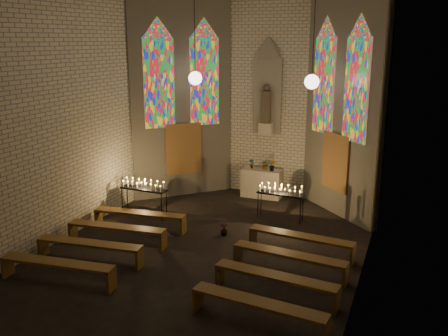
{
  "coord_description": "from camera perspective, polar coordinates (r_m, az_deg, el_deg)",
  "views": [
    {
      "loc": [
        4.97,
        -10.74,
        5.43
      ],
      "look_at": [
        0.12,
        1.53,
        2.01
      ],
      "focal_mm": 40.0,
      "sensor_mm": 36.0,
      "label": 1
    }
  ],
  "objects": [
    {
      "name": "pew_right_0",
      "position": [
        13.16,
        8.78,
        -7.96
      ],
      "size": [
        2.8,
        0.68,
        0.53
      ],
      "rotation": [
        0.0,
        0.0,
        -0.11
      ],
      "color": "brown",
      "rests_on": "ground"
    },
    {
      "name": "votive_stand_right",
      "position": [
        15.34,
        6.48,
        -2.69
      ],
      "size": [
        1.47,
        0.42,
        1.06
      ],
      "rotation": [
        0.0,
        0.0,
        -0.06
      ],
      "color": "black",
      "rests_on": "ground"
    },
    {
      "name": "flower_vase_center",
      "position": [
        17.49,
        4.78,
        0.41
      ],
      "size": [
        0.39,
        0.37,
        0.36
      ],
      "primitive_type": "imported",
      "rotation": [
        0.0,
        0.0,
        0.32
      ],
      "color": "#4C723F",
      "rests_on": "altar"
    },
    {
      "name": "pew_left_1",
      "position": [
        13.92,
        -12.18,
        -6.85
      ],
      "size": [
        2.8,
        0.68,
        0.53
      ],
      "rotation": [
        0.0,
        0.0,
        0.11
      ],
      "color": "brown",
      "rests_on": "ground"
    },
    {
      "name": "flower_vase_right",
      "position": [
        17.28,
        5.57,
        0.29
      ],
      "size": [
        0.24,
        0.21,
        0.4
      ],
      "primitive_type": "imported",
      "rotation": [
        0.0,
        0.0,
        0.16
      ],
      "color": "#4C723F",
      "rests_on": "altar"
    },
    {
      "name": "pew_left_2",
      "position": [
        13.02,
        -15.11,
        -8.57
      ],
      "size": [
        2.8,
        0.68,
        0.53
      ],
      "rotation": [
        0.0,
        0.0,
        0.11
      ],
      "color": "brown",
      "rests_on": "ground"
    },
    {
      "name": "pew_right_2",
      "position": [
        11.04,
        5.89,
        -12.47
      ],
      "size": [
        2.8,
        0.68,
        0.53
      ],
      "rotation": [
        0.0,
        0.0,
        -0.11
      ],
      "color": "brown",
      "rests_on": "ground"
    },
    {
      "name": "pew_right_3",
      "position": [
        10.02,
        3.95,
        -15.41
      ],
      "size": [
        2.8,
        0.68,
        0.53
      ],
      "rotation": [
        0.0,
        0.0,
        -0.11
      ],
      "color": "brown",
      "rests_on": "ground"
    },
    {
      "name": "altar",
      "position": [
        17.63,
        4.34,
        -1.74
      ],
      "size": [
        1.4,
        0.6,
        1.0
      ],
      "primitive_type": "cube",
      "color": "beige",
      "rests_on": "ground"
    },
    {
      "name": "flower_vase_left",
      "position": [
        17.6,
        3.17,
        0.5
      ],
      "size": [
        0.2,
        0.15,
        0.34
      ],
      "primitive_type": "imported",
      "rotation": [
        0.0,
        0.0,
        0.18
      ],
      "color": "#4C723F",
      "rests_on": "altar"
    },
    {
      "name": "pew_left_3",
      "position": [
        12.17,
        -18.5,
        -10.51
      ],
      "size": [
        2.8,
        0.68,
        0.53
      ],
      "rotation": [
        0.0,
        0.0,
        0.11
      ],
      "color": "brown",
      "rests_on": "ground"
    },
    {
      "name": "room",
      "position": [
        15.05,
        2.19,
        7.98
      ],
      "size": [
        8.22,
        12.43,
        7.0
      ],
      "color": "beige",
      "rests_on": "ground"
    },
    {
      "name": "votive_stand_left",
      "position": [
        15.73,
        -9.2,
        -2.09
      ],
      "size": [
        1.57,
        0.44,
        1.14
      ],
      "rotation": [
        0.0,
        0.0,
        -0.05
      ],
      "color": "black",
      "rests_on": "ground"
    },
    {
      "name": "aisle_flower_pot",
      "position": [
        14.28,
        -0.0,
        -7.02
      ],
      "size": [
        0.22,
        0.22,
        0.37
      ],
      "primitive_type": "imported",
      "rotation": [
        0.0,
        0.0,
        0.06
      ],
      "color": "#4C723F",
      "rests_on": "ground"
    },
    {
      "name": "pew_left_0",
      "position": [
        14.86,
        -9.62,
        -5.33
      ],
      "size": [
        2.8,
        0.68,
        0.53
      ],
      "rotation": [
        0.0,
        0.0,
        0.11
      ],
      "color": "brown",
      "rests_on": "ground"
    },
    {
      "name": "floor",
      "position": [
        13.02,
        -3.0,
        -10.14
      ],
      "size": [
        12.0,
        12.0,
        0.0
      ],
      "primitive_type": "plane",
      "color": "black",
      "rests_on": "ground"
    },
    {
      "name": "pew_right_1",
      "position": [
        12.08,
        7.47,
        -10.02
      ],
      "size": [
        2.8,
        0.68,
        0.53
      ],
      "rotation": [
        0.0,
        0.0,
        -0.11
      ],
      "color": "brown",
      "rests_on": "ground"
    }
  ]
}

